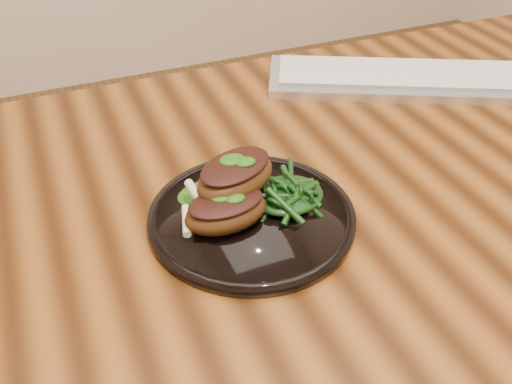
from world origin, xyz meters
TOP-DOWN VIEW (x-y plane):
  - desk at (0.00, 0.00)m, footprint 1.60×0.80m
  - plate at (-0.11, -0.03)m, footprint 0.25×0.25m
  - lamb_chop_front at (-0.15, -0.04)m, footprint 0.11×0.07m
  - lamb_chop_back at (-0.12, -0.01)m, footprint 0.13×0.11m
  - herb_smear at (-0.14, 0.02)m, footprint 0.09×0.06m
  - greens_heap at (-0.06, -0.03)m, footprint 0.09×0.08m
  - keyboard at (0.28, 0.20)m, footprint 0.49×0.34m

SIDE VIEW (x-z plane):
  - desk at x=0.00m, z-range 0.29..1.04m
  - plate at x=-0.11m, z-range 0.75..0.77m
  - keyboard at x=0.28m, z-range 0.75..0.77m
  - herb_smear at x=-0.14m, z-range 0.76..0.77m
  - greens_heap at x=-0.06m, z-range 0.76..0.80m
  - lamb_chop_front at x=-0.15m, z-range 0.76..0.81m
  - lamb_chop_back at x=-0.12m, z-range 0.78..0.83m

